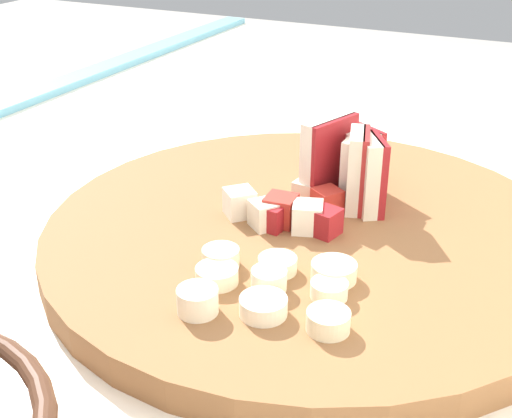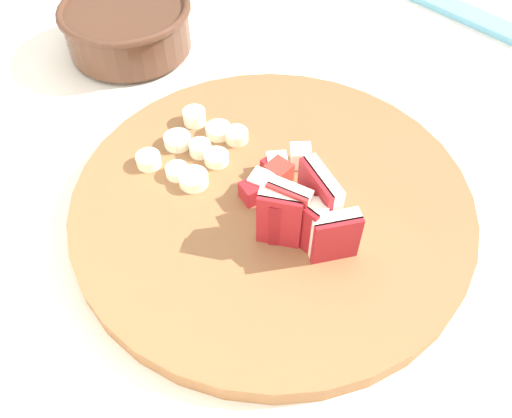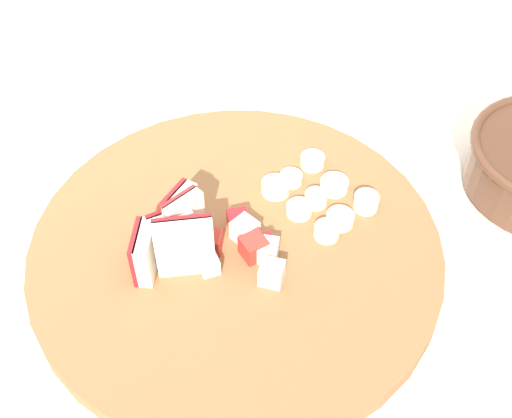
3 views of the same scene
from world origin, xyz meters
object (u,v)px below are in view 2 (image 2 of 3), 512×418
object	(u,v)px
apple_wedge_fan	(304,217)
ceramic_bowl	(128,26)
banana_slice_rows	(196,147)
cutting_board	(272,203)
apple_dice_pile	(278,178)

from	to	relation	value
apple_wedge_fan	ceramic_bowl	xyz separation A→B (m)	(0.38, -0.08, -0.01)
apple_wedge_fan	banana_slice_rows	xyz separation A→B (m)	(0.15, -0.00, -0.02)
cutting_board	apple_wedge_fan	distance (m)	0.07
apple_wedge_fan	ceramic_bowl	bearing A→B (deg)	-11.89
banana_slice_rows	ceramic_bowl	world-z (taller)	ceramic_bowl
apple_wedge_fan	apple_dice_pile	world-z (taller)	apple_wedge_fan
cutting_board	apple_wedge_fan	xyz separation A→B (m)	(-0.05, 0.02, 0.04)
apple_dice_pile	banana_slice_rows	xyz separation A→B (m)	(0.09, 0.03, -0.00)
ceramic_bowl	cutting_board	bearing A→B (deg)	168.85
apple_wedge_fan	banana_slice_rows	world-z (taller)	apple_wedge_fan
cutting_board	banana_slice_rows	size ratio (longest dim) A/B	3.44
apple_wedge_fan	apple_dice_pile	xyz separation A→B (m)	(0.06, -0.03, -0.02)
apple_dice_pile	ceramic_bowl	size ratio (longest dim) A/B	0.57
cutting_board	ceramic_bowl	distance (m)	0.33
apple_wedge_fan	ceramic_bowl	distance (m)	0.39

